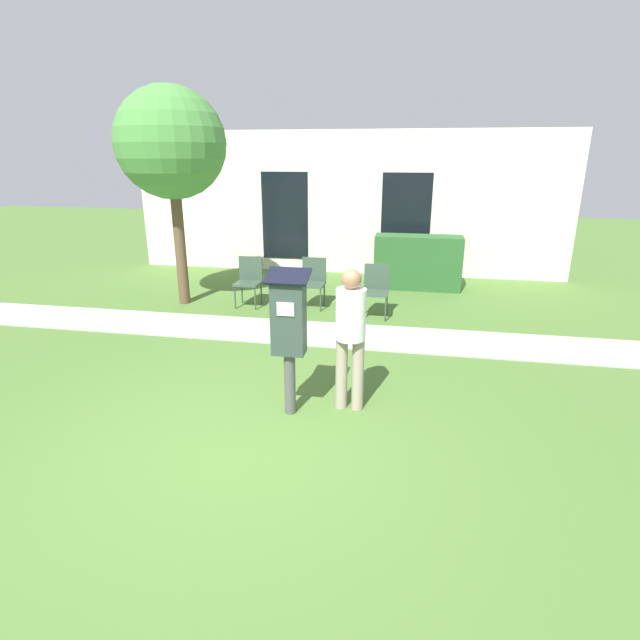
# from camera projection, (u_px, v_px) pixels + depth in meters

# --- Properties ---
(ground_plane) EXTENTS (40.00, 40.00, 0.00)m
(ground_plane) POSITION_uv_depth(u_px,v_px,m) (231.00, 451.00, 4.75)
(ground_plane) COLOR #476B2D
(sidewalk) EXTENTS (12.00, 1.10, 0.02)m
(sidewalk) POSITION_uv_depth(u_px,v_px,m) (305.00, 333.00, 7.86)
(sidewalk) COLOR #A3A099
(sidewalk) RESTS_ON ground
(building_facade) EXTENTS (10.00, 0.26, 3.20)m
(building_facade) POSITION_uv_depth(u_px,v_px,m) (345.00, 204.00, 11.47)
(building_facade) COLOR beige
(building_facade) RESTS_ON ground
(parking_meter) EXTENTS (0.44, 0.31, 1.59)m
(parking_meter) POSITION_uv_depth(u_px,v_px,m) (289.00, 325.00, 5.15)
(parking_meter) COLOR #4C4C4C
(parking_meter) RESTS_ON ground
(person_standing) EXTENTS (0.32, 0.32, 1.58)m
(person_standing) POSITION_uv_depth(u_px,v_px,m) (351.00, 329.00, 5.28)
(person_standing) COLOR gray
(person_standing) RESTS_ON ground
(outdoor_chair_left) EXTENTS (0.44, 0.44, 0.90)m
(outdoor_chair_left) POSITION_uv_depth(u_px,v_px,m) (249.00, 277.00, 9.17)
(outdoor_chair_left) COLOR #334738
(outdoor_chair_left) RESTS_ON ground
(outdoor_chair_middle) EXTENTS (0.44, 0.44, 0.90)m
(outdoor_chair_middle) POSITION_uv_depth(u_px,v_px,m) (313.00, 279.00, 9.09)
(outdoor_chair_middle) COLOR #334738
(outdoor_chair_middle) RESTS_ON ground
(outdoor_chair_right) EXTENTS (0.44, 0.44, 0.90)m
(outdoor_chair_right) POSITION_uv_depth(u_px,v_px,m) (376.00, 286.00, 8.55)
(outdoor_chair_right) COLOR #334738
(outdoor_chair_right) RESTS_ON ground
(hedge_row) EXTENTS (1.78, 0.60, 1.10)m
(hedge_row) POSITION_uv_depth(u_px,v_px,m) (418.00, 262.00, 10.34)
(hedge_row) COLOR #285628
(hedge_row) RESTS_ON ground
(tree) EXTENTS (1.90, 1.90, 3.82)m
(tree) POSITION_uv_depth(u_px,v_px,m) (171.00, 144.00, 8.58)
(tree) COLOR brown
(tree) RESTS_ON ground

